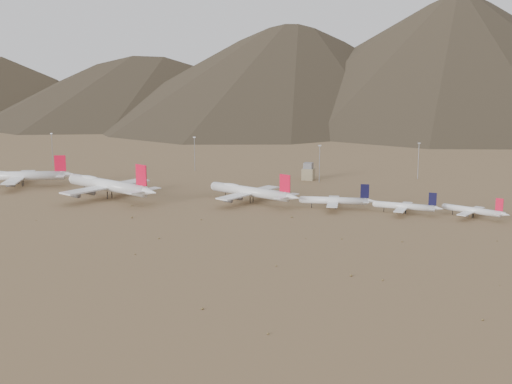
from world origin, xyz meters
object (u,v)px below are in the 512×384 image
(widebody_east, at_px, (251,191))
(narrowbody_b, at_px, (406,206))
(narrowbody_a, at_px, (336,201))
(control_tower, at_px, (308,172))
(widebody_west, at_px, (21,176))
(widebody_centre, at_px, (108,185))

(widebody_east, bearing_deg, narrowbody_b, 18.69)
(narrowbody_a, xyz_separation_m, control_tower, (-37.54, 85.98, 0.56))
(narrowbody_b, bearing_deg, widebody_east, -176.38)
(widebody_west, relative_size, control_tower, 5.43)
(widebody_west, xyz_separation_m, widebody_east, (161.90, -3.13, -0.31))
(widebody_centre, bearing_deg, widebody_east, 30.94)
(narrowbody_b, height_order, control_tower, narrowbody_b)
(narrowbody_a, distance_m, control_tower, 93.82)
(control_tower, bearing_deg, widebody_centre, -135.36)
(widebody_east, bearing_deg, widebody_centre, -150.73)
(widebody_west, relative_size, narrowbody_b, 1.66)
(widebody_west, xyz_separation_m, narrowbody_a, (213.66, -3.96, -2.29))
(widebody_east, xyz_separation_m, narrowbody_a, (51.77, -0.83, -1.98))
(widebody_centre, xyz_separation_m, narrowbody_b, (177.79, 12.70, -4.00))
(widebody_east, height_order, control_tower, widebody_east)
(widebody_west, distance_m, narrowbody_b, 253.12)
(widebody_centre, relative_size, control_tower, 6.33)
(widebody_centre, height_order, widebody_east, widebody_centre)
(narrowbody_a, bearing_deg, control_tower, 104.15)
(control_tower, bearing_deg, widebody_east, -99.49)
(widebody_centre, relative_size, narrowbody_a, 1.72)
(narrowbody_b, bearing_deg, control_tower, 136.24)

